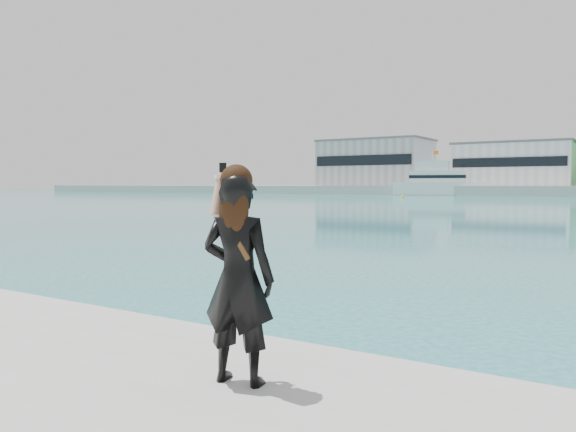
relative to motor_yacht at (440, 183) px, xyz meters
The scene contains 6 objects.
warehouse_grey_left 27.27m from the motor_yacht, 143.53° to the left, with size 26.52×16.36×11.50m.
warehouse_white 20.05m from the motor_yacht, 54.23° to the left, with size 24.48×15.35×9.50m.
flagpole_left 10.72m from the motor_yacht, 116.41° to the left, with size 1.28×0.16×8.00m.
motor_yacht is the anchor object (origin of this frame).
buoy_far 23.15m from the motor_yacht, 88.67° to the right, with size 0.50×0.50×0.50m, color #F3ED0C.
woman 117.09m from the motor_yacht, 73.51° to the right, with size 0.64×0.48×1.67m.
Camera 1 is at (2.32, -3.54, 2.30)m, focal length 35.00 mm.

